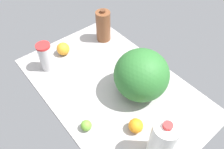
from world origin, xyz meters
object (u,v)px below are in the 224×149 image
object	(u,v)px
tumbler_cup	(46,57)
milk_jug	(162,141)
watermelon	(141,75)
chocolate_milk_jug	(103,26)
lime_near_front	(86,125)
orange_beside_bowl	(63,49)
orange_far_back	(136,126)

from	to	relation	value
tumbler_cup	milk_jug	bearing A→B (deg)	-171.79
watermelon	chocolate_milk_jug	size ratio (longest dim) A/B	1.27
milk_jug	lime_near_front	bearing A→B (deg)	29.93
lime_near_front	orange_beside_bowl	distance (cm)	62.36
milk_jug	tumbler_cup	distance (cm)	87.45
orange_far_back	orange_beside_bowl	distance (cm)	75.53
milk_jug	orange_beside_bowl	bearing A→B (deg)	-1.45
watermelon	orange_far_back	world-z (taller)	watermelon
orange_far_back	lime_near_front	bearing A→B (deg)	48.96
milk_jug	tumbler_cup	size ratio (longest dim) A/B	1.45
milk_jug	lime_near_front	size ratio (longest dim) A/B	4.79
milk_jug	lime_near_front	world-z (taller)	milk_jug
orange_far_back	milk_jug	bearing A→B (deg)	178.65
orange_beside_bowl	tumbler_cup	bearing A→B (deg)	109.53
chocolate_milk_jug	tumbler_cup	distance (cm)	47.07
milk_jug	tumbler_cup	bearing A→B (deg)	8.21
tumbler_cup	chocolate_milk_jug	bearing A→B (deg)	-89.28
chocolate_milk_jug	orange_beside_bowl	size ratio (longest dim) A/B	2.75
tumbler_cup	lime_near_front	xyz separation A→B (cm)	(-53.29, 6.62, -6.75)
watermelon	orange_beside_bowl	distance (cm)	61.74
orange_far_back	lime_near_front	xyz separation A→B (cm)	(16.97, 19.49, -0.96)
orange_beside_bowl	chocolate_milk_jug	bearing A→B (deg)	-98.23
orange_beside_bowl	orange_far_back	bearing A→B (deg)	178.53
watermelon	chocolate_milk_jug	distance (cm)	55.68
watermelon	tumbler_cup	world-z (taller)	watermelon
watermelon	tumbler_cup	size ratio (longest dim) A/B	1.62
tumbler_cup	lime_near_front	distance (cm)	54.12
chocolate_milk_jug	milk_jug	bearing A→B (deg)	158.36
lime_near_front	orange_beside_bowl	world-z (taller)	orange_beside_bowl
watermelon	milk_jug	world-z (taller)	watermelon
milk_jug	orange_far_back	size ratio (longest dim) A/B	3.61
orange_far_back	orange_beside_bowl	world-z (taller)	orange_beside_bowl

